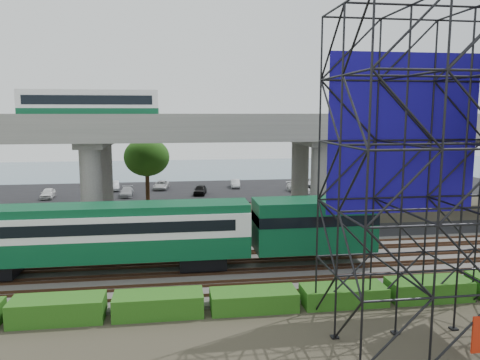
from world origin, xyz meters
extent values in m
plane|color=#474233|center=(0.00, 0.00, 0.00)|extent=(140.00, 140.00, 0.00)
cube|color=slate|center=(0.00, 2.00, 0.10)|extent=(90.00, 12.00, 0.20)
cube|color=black|center=(0.00, 10.50, 0.04)|extent=(90.00, 5.00, 0.08)
cube|color=black|center=(0.00, 34.00, 0.04)|extent=(90.00, 18.00, 0.08)
cube|color=slate|center=(0.00, 56.00, 0.01)|extent=(140.00, 40.00, 0.03)
cube|color=#472D1E|center=(0.00, -2.72, 0.28)|extent=(90.00, 0.08, 0.16)
cube|color=#472D1E|center=(0.00, -1.28, 0.28)|extent=(90.00, 0.08, 0.16)
cube|color=#472D1E|center=(0.00, -0.72, 0.28)|extent=(90.00, 0.08, 0.16)
cube|color=#472D1E|center=(0.00, 0.72, 0.28)|extent=(90.00, 0.08, 0.16)
cube|color=#472D1E|center=(0.00, 1.28, 0.28)|extent=(90.00, 0.08, 0.16)
cube|color=#472D1E|center=(0.00, 2.72, 0.28)|extent=(90.00, 0.08, 0.16)
cube|color=#472D1E|center=(0.00, 3.28, 0.28)|extent=(90.00, 0.08, 0.16)
cube|color=#472D1E|center=(0.00, 4.72, 0.28)|extent=(90.00, 0.08, 0.16)
cube|color=#472D1E|center=(0.00, 5.28, 0.28)|extent=(90.00, 0.08, 0.16)
cube|color=#472D1E|center=(0.00, 6.72, 0.28)|extent=(90.00, 0.08, 0.16)
cube|color=black|center=(-1.33, 2.00, 0.81)|extent=(3.00, 2.20, 0.90)
cube|color=#0A4A2A|center=(-7.83, 2.00, 1.96)|extent=(19.00, 3.00, 1.40)
cube|color=white|center=(-7.83, 2.00, 3.41)|extent=(19.00, 3.00, 1.50)
cube|color=#0A4A2A|center=(-7.83, 2.00, 4.41)|extent=(19.00, 2.60, 0.50)
cube|color=black|center=(-6.83, 2.00, 3.46)|extent=(15.00, 3.06, 0.70)
cube|color=#0A4A2A|center=(6.17, 2.00, 2.96)|extent=(8.00, 3.00, 3.40)
cube|color=#9E9B93|center=(0.00, 16.00, 8.60)|extent=(80.00, 12.00, 1.20)
cube|color=#9E9B93|center=(0.00, 10.25, 9.75)|extent=(80.00, 0.50, 1.10)
cube|color=#9E9B93|center=(0.00, 21.75, 9.75)|extent=(80.00, 0.50, 1.10)
cylinder|color=#9E9B93|center=(-10.00, 12.50, 4.00)|extent=(1.80, 1.80, 8.00)
cylinder|color=#9E9B93|center=(-10.00, 19.50, 4.00)|extent=(1.80, 1.80, 8.00)
cube|color=#9E9B93|center=(-10.00, 16.00, 7.70)|extent=(2.40, 9.00, 0.60)
cylinder|color=#9E9B93|center=(10.00, 12.50, 4.00)|extent=(1.80, 1.80, 8.00)
cylinder|color=#9E9B93|center=(10.00, 19.50, 4.00)|extent=(1.80, 1.80, 8.00)
cube|color=#9E9B93|center=(10.00, 16.00, 7.70)|extent=(2.40, 9.00, 0.60)
cylinder|color=#9E9B93|center=(28.00, 19.50, 4.00)|extent=(1.80, 1.80, 8.00)
cube|color=black|center=(-10.36, 16.00, 9.55)|extent=(12.00, 2.50, 0.70)
cube|color=#0A4A2A|center=(-10.36, 16.00, 10.35)|extent=(12.00, 2.50, 0.90)
cube|color=white|center=(-10.36, 16.00, 11.45)|extent=(12.00, 2.50, 1.30)
cube|color=black|center=(-10.36, 16.00, 11.50)|extent=(11.00, 2.56, 0.80)
cube|color=white|center=(-10.36, 16.00, 12.25)|extent=(12.00, 2.40, 0.30)
cube|color=#160C89|center=(8.70, -4.95, 9.30)|extent=(8.10, 0.08, 8.25)
cube|color=black|center=(8.70, -8.00, 0.04)|extent=(9.36, 6.36, 0.08)
cube|color=#205012|center=(-9.00, -4.30, 0.60)|extent=(4.60, 1.80, 1.20)
cube|color=#205012|center=(-4.00, -4.30, 0.58)|extent=(4.60, 1.80, 1.15)
cube|color=#205012|center=(1.00, -4.30, 0.52)|extent=(4.60, 1.80, 1.03)
cube|color=#205012|center=(6.00, -4.30, 0.51)|extent=(4.60, 1.80, 1.01)
cube|color=#205012|center=(11.00, -4.30, 0.56)|extent=(4.60, 1.80, 1.12)
cylinder|color=#382314|center=(14.00, 12.50, 2.40)|extent=(0.44, 0.44, 4.80)
ellipsoid|color=#205012|center=(14.00, 12.50, 5.60)|extent=(4.94, 4.94, 4.18)
cylinder|color=#382314|center=(-6.00, 24.00, 2.40)|extent=(0.44, 0.44, 4.80)
ellipsoid|color=#205012|center=(-6.00, 24.00, 5.60)|extent=(4.94, 4.94, 4.18)
imported|color=white|center=(-18.33, 31.00, 0.68)|extent=(1.66, 3.63, 1.21)
imported|color=#ABAFB3|center=(-11.10, 36.00, 0.69)|extent=(1.83, 3.84, 1.22)
imported|color=#A2A4A9|center=(-8.95, 31.00, 0.64)|extent=(1.67, 3.87, 1.11)
imported|color=silver|center=(-4.84, 36.00, 0.63)|extent=(2.29, 4.17, 1.11)
imported|color=black|center=(0.15, 31.00, 0.69)|extent=(2.05, 3.78, 1.22)
imported|color=silver|center=(5.33, 36.00, 0.63)|extent=(1.40, 3.44, 1.11)
imported|color=white|center=(12.95, 31.00, 0.69)|extent=(2.61, 4.50, 1.23)
imported|color=silver|center=(15.21, 36.00, 0.66)|extent=(2.64, 4.47, 1.17)
camera|label=1|loc=(-3.06, -27.70, 10.41)|focal=35.00mm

